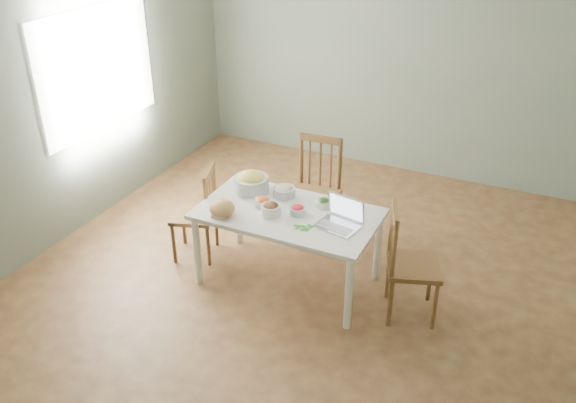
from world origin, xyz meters
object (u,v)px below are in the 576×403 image
at_px(chair_right, 414,264).
at_px(bowl_squash, 251,182).
at_px(bread_boule, 222,208).
at_px(laptop, 338,215).
at_px(chair_far, 313,194).
at_px(dining_table, 288,247).
at_px(chair_left, 194,213).

relative_size(chair_right, bowl_squash, 3.12).
xyz_separation_m(chair_right, bread_boule, (-1.56, -0.32, 0.29)).
relative_size(chair_right, laptop, 2.94).
height_order(chair_far, bread_boule, chair_far).
bearing_deg(bowl_squash, chair_far, 53.85).
bearing_deg(chair_far, dining_table, -87.09).
bearing_deg(chair_left, bowl_squash, 91.00).
height_order(chair_left, bread_boule, chair_left).
bearing_deg(dining_table, bowl_squash, 155.84).
xyz_separation_m(chair_far, bowl_squash, (-0.38, -0.52, 0.28)).
bearing_deg(bread_boule, laptop, 13.83).
height_order(dining_table, bowl_squash, bowl_squash).
height_order(bread_boule, bowl_squash, bowl_squash).
bearing_deg(laptop, bread_boule, -155.18).
bearing_deg(laptop, chair_right, 19.01).
bearing_deg(dining_table, chair_left, 178.86).
bearing_deg(dining_table, chair_far, 96.37).
bearing_deg(chair_right, laptop, 78.65).
bearing_deg(bowl_squash, chair_right, -6.36).
xyz_separation_m(dining_table, bowl_squash, (-0.46, 0.21, 0.44)).
height_order(dining_table, bread_boule, bread_boule).
height_order(bread_boule, laptop, laptop).
bearing_deg(laptop, bowl_squash, 175.18).
distance_m(chair_far, laptop, 1.00).
xyz_separation_m(chair_left, chair_right, (2.06, 0.01, 0.03)).
height_order(chair_left, chair_right, chair_right).
xyz_separation_m(chair_far, bread_boule, (-0.39, -1.01, 0.26)).
height_order(bowl_squash, laptop, laptop).
relative_size(bread_boule, laptop, 0.64).
relative_size(bowl_squash, laptop, 0.94).
relative_size(dining_table, bread_boule, 7.17).
bearing_deg(chair_left, dining_table, 69.90).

